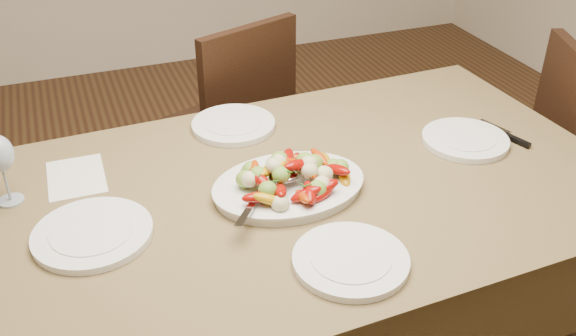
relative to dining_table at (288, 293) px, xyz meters
The scene contains 12 objects.
dining_table is the anchor object (origin of this frame).
chair_far 0.91m from the dining_table, 86.33° to the left, with size 0.42×0.42×0.95m, color black, non-canonical shape.
serving_platter 0.39m from the dining_table, 104.34° to the right, with size 0.40×0.30×0.02m, color white.
roasted_vegetables 0.45m from the dining_table, 104.34° to the right, with size 0.33×0.22×0.09m, color #810803, non-canonical shape.
serving_spoon 0.44m from the dining_table, 139.59° to the right, with size 0.28×0.06×0.03m, color #9EA0A8, non-canonical shape.
plate_left 0.64m from the dining_table, behind, with size 0.28×0.28×0.02m, color white.
plate_right 0.70m from the dining_table, ahead, with size 0.26×0.26×0.02m, color white.
plate_far 0.54m from the dining_table, 95.81° to the left, with size 0.26×0.26×0.02m, color white.
plate_near 0.52m from the dining_table, 86.27° to the right, with size 0.27×0.27×0.02m, color white.
wine_glass 0.87m from the dining_table, 164.30° to the left, with size 0.08×0.08×0.20m, color #8C99A5, non-canonical shape.
menu_card 0.70m from the dining_table, 154.19° to the left, with size 0.15×0.21×0.00m, color silver.
table_knife 0.82m from the dining_table, ahead, with size 0.02×0.20×0.01m, color #9EA0A8, non-canonical shape.
Camera 1 is at (-0.46, -1.13, 1.71)m, focal length 40.00 mm.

